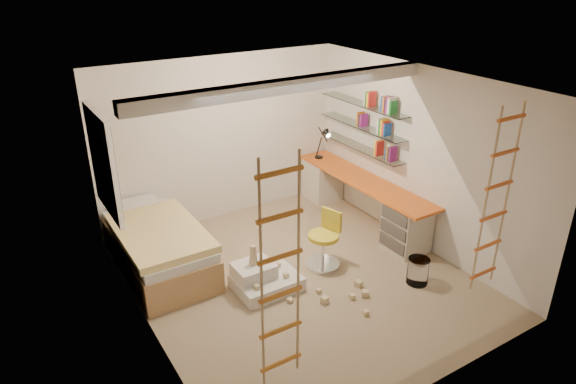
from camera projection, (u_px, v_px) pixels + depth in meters
floor at (300, 279)px, 6.81m from camera, size 4.50×4.50×0.00m
ceiling_beam at (288, 86)px, 6.00m from camera, size 4.00×0.18×0.16m
window_frame at (103, 164)px, 6.38m from camera, size 0.06×1.15×1.35m
window_blind at (106, 163)px, 6.40m from camera, size 0.02×1.00×1.20m
rope_ladder_left at (280, 276)px, 4.18m from camera, size 0.41×0.04×2.13m
rope_ladder_right at (496, 201)px, 5.48m from camera, size 0.41×0.04×2.13m
waste_bin at (418, 271)px, 6.66m from camera, size 0.28×0.28×0.36m
desk at (361, 199)px, 8.14m from camera, size 0.56×2.80×0.75m
shelves at (362, 126)px, 7.96m from camera, size 0.25×1.80×0.71m
bed at (159, 247)px, 6.91m from camera, size 1.02×2.00×0.69m
task_lamp at (325, 139)px, 8.55m from camera, size 0.14×0.36×0.57m
swivel_chair at (324, 247)px, 6.99m from camera, size 0.59×0.59×0.80m
play_platform at (263, 279)px, 6.56m from camera, size 0.81×0.63×0.36m
toy_blocks at (304, 281)px, 6.42m from camera, size 1.33×1.28×0.63m
books at (363, 116)px, 7.90m from camera, size 0.14×0.70×0.92m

